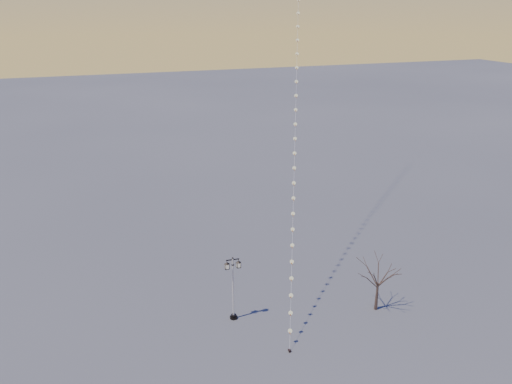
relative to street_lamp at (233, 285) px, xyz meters
name	(u,v)px	position (x,y,z in m)	size (l,w,h in m)	color
ground	(288,343)	(2.59, -3.92, -2.70)	(300.00, 300.00, 0.00)	#505151
street_lamp	(233,285)	(0.00, 0.00, 0.00)	(1.24, 0.54, 4.88)	black
bare_tree	(379,276)	(10.23, -2.37, 0.06)	(2.40, 2.40, 3.98)	#3D2D23
kite_train	(298,26)	(9.13, 10.62, 16.79)	(14.28, 31.51, 39.21)	black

